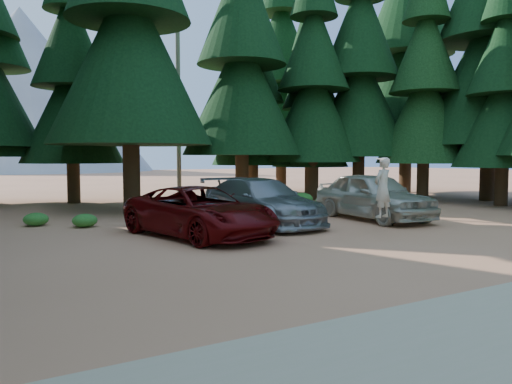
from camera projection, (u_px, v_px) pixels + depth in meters
ground at (350, 244)px, 13.55m from camera, size 160.00×160.00×0.00m
forest_belt_north at (162, 202)px, 26.46m from camera, size 36.00×7.00×22.00m
snag_front at (178, 87)px, 26.02m from camera, size 0.24×0.24×12.00m
snag_back at (132, 107)px, 26.37m from camera, size 0.20×0.20×10.00m
mountain_peak at (4, 98)px, 87.34m from camera, size 48.00×50.00×28.00m
red_pickup at (199, 212)px, 14.75m from camera, size 3.56×5.77×1.49m
silver_minivan_center at (261, 202)px, 17.36m from camera, size 2.57×5.69×1.62m
silver_minivan_right at (373, 196)px, 18.84m from camera, size 2.45×5.39×1.80m
frisbee_player at (382, 187)px, 15.59m from camera, size 0.76×0.58×1.89m
log_left at (215, 208)px, 21.92m from camera, size 3.75×0.55×0.27m
log_mid at (321, 206)px, 22.63m from camera, size 3.02×2.58×0.30m
log_right at (251, 210)px, 20.83m from camera, size 4.26×1.74×0.28m
shrub_far_left at (85, 220)px, 16.78m from camera, size 0.82×0.82×0.45m
shrub_left at (36, 219)px, 17.09m from camera, size 0.83×0.83×0.45m
shrub_center_left at (171, 215)px, 17.89m from camera, size 1.07×1.07×0.59m
shrub_center_right at (242, 203)px, 23.21m from camera, size 0.87×0.87×0.48m
shrub_right at (302, 199)px, 24.49m from camera, size 1.12×1.12×0.62m
shrub_far_right at (328, 203)px, 22.32m from camera, size 1.18×1.18×0.65m
shrub_edge_east at (417, 203)px, 22.66m from camera, size 0.95×0.95×0.52m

